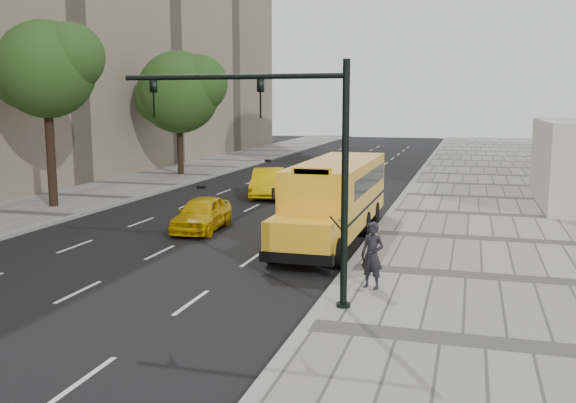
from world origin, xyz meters
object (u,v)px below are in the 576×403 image
(taxi_near, at_px, (202,214))
(traffic_signal, at_px, (291,153))
(taxi_far, at_px, (268,183))
(tree_b, at_px, (47,69))
(tree_c, at_px, (180,91))
(school_bus, at_px, (336,193))
(pedestrian, at_px, (372,255))

(taxi_near, xyz_separation_m, traffic_signal, (6.32, -8.71, 3.38))
(taxi_far, bearing_deg, traffic_signal, -83.08)
(tree_b, relative_size, tree_c, 1.05)
(taxi_near, distance_m, traffic_signal, 11.28)
(school_bus, bearing_deg, taxi_far, 121.94)
(tree_c, xyz_separation_m, taxi_far, (9.00, -7.78, -5.23))
(tree_c, height_order, traffic_signal, tree_c)
(pedestrian, xyz_separation_m, traffic_signal, (-1.86, -1.84, 2.99))
(school_bus, height_order, traffic_signal, traffic_signal)
(school_bus, distance_m, traffic_signal, 9.48)
(tree_b, height_order, pedestrian, tree_b)
(traffic_signal, bearing_deg, pedestrian, 44.60)
(taxi_near, height_order, traffic_signal, traffic_signal)
(pedestrian, bearing_deg, traffic_signal, -114.31)
(school_bus, relative_size, pedestrian, 6.08)
(tree_b, xyz_separation_m, pedestrian, (17.46, -9.83, -5.83))
(tree_c, distance_m, pedestrian, 30.52)
(taxi_far, xyz_separation_m, traffic_signal, (6.58, -18.61, 3.30))
(tree_c, distance_m, traffic_signal, 30.71)
(tree_c, height_order, school_bus, tree_c)
(taxi_far, bearing_deg, tree_b, -154.97)
(tree_b, distance_m, taxi_near, 11.55)
(tree_b, xyz_separation_m, tree_c, (0.02, 14.72, -0.91))
(taxi_far, bearing_deg, school_bus, -70.62)
(tree_b, relative_size, pedestrian, 4.88)
(taxi_near, height_order, pedestrian, pedestrian)
(tree_b, distance_m, school_bus, 15.98)
(pedestrian, bearing_deg, taxi_near, 161.07)
(tree_b, xyz_separation_m, taxi_near, (9.28, -2.96, -6.22))
(taxi_near, bearing_deg, tree_c, 112.91)
(school_bus, bearing_deg, traffic_signal, -85.68)
(tree_b, relative_size, traffic_signal, 1.45)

